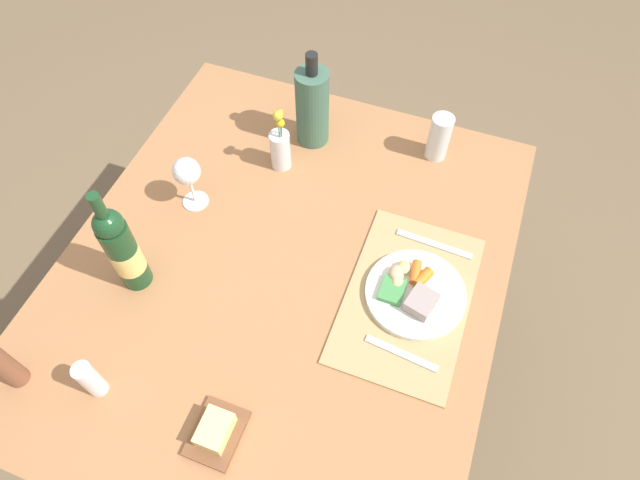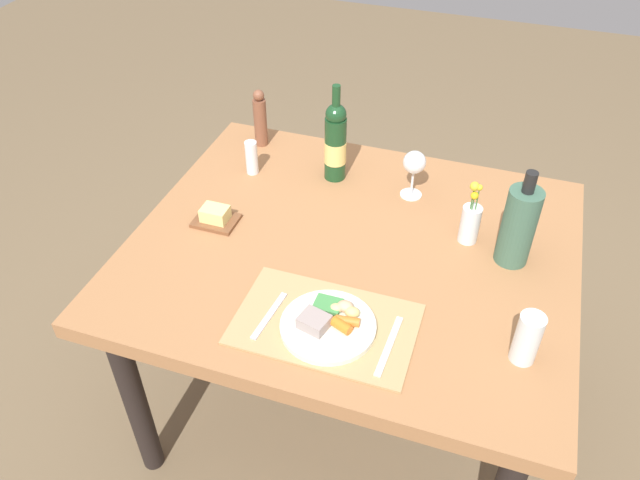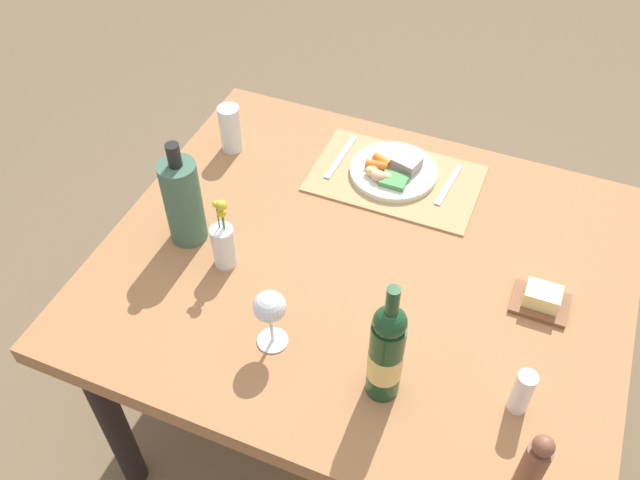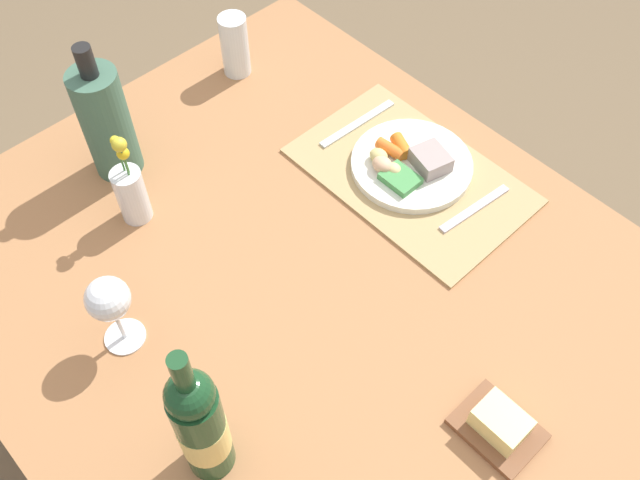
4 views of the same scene
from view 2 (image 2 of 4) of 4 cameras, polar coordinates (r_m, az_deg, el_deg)
ground_plane at (r=2.37m, az=2.33°, el=-14.38°), size 8.00×8.00×0.00m
dining_table at (r=1.87m, az=2.87°, el=-2.45°), size 1.27×1.08×0.75m
placemat at (r=1.59m, az=0.50°, el=-7.70°), size 0.46×0.29×0.01m
dinner_plate at (r=1.57m, az=0.81°, el=-7.64°), size 0.24×0.24×0.05m
fork at (r=1.60m, az=-4.67°, el=-6.91°), size 0.03×0.17×0.00m
knife at (r=1.54m, az=6.35°, el=-9.60°), size 0.03×0.20×0.00m
water_tumbler at (r=1.55m, az=18.41°, el=-8.77°), size 0.06×0.06×0.14m
cooler_bottle at (r=1.77m, az=17.75°, el=1.26°), size 0.09×0.09×0.30m
wine_glass at (r=1.96m, az=8.65°, el=6.89°), size 0.07×0.07×0.16m
salt_shaker at (r=2.09m, az=-6.29°, el=7.53°), size 0.04×0.04×0.12m
wine_bottle at (r=2.02m, az=1.42°, el=8.94°), size 0.07×0.07×0.33m
flower_vase at (r=1.84m, az=13.62°, el=1.68°), size 0.06×0.06×0.21m
butter_dish at (r=1.91m, az=-9.56°, el=2.11°), size 0.13×0.10×0.05m
pepper_mill at (r=2.22m, az=-5.51°, el=11.00°), size 0.05×0.05×0.21m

